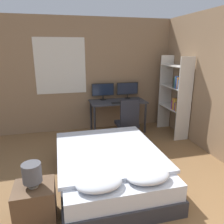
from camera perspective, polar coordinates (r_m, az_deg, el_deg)
wall_back at (r=5.49m, az=-2.59°, el=9.59°), size 12.00×0.08×2.70m
bed at (r=3.46m, az=-0.62°, el=-14.08°), size 1.54×2.02×0.57m
nightstand at (r=2.92m, az=-19.34°, el=-21.75°), size 0.46×0.42×0.48m
bedside_lamp at (r=2.69m, az=-20.19°, el=-14.75°), size 0.21×0.21×0.29m
desk at (r=5.30m, az=1.49°, el=1.84°), size 1.34×0.65×0.77m
monitor_left at (r=5.37m, az=-2.38°, el=5.69°), size 0.55×0.16×0.41m
monitor_right at (r=5.53m, az=4.06°, el=5.98°), size 0.55×0.16×0.41m
keyboard at (r=5.07m, az=2.16°, el=2.43°), size 0.41×0.13×0.02m
computer_mouse at (r=5.16m, az=5.32°, el=2.72°), size 0.07×0.05×0.04m
office_chair at (r=4.73m, az=4.05°, el=-3.70°), size 0.52×0.52×0.99m
bookshelf at (r=5.21m, az=16.58°, el=4.75°), size 0.34×0.90×1.84m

